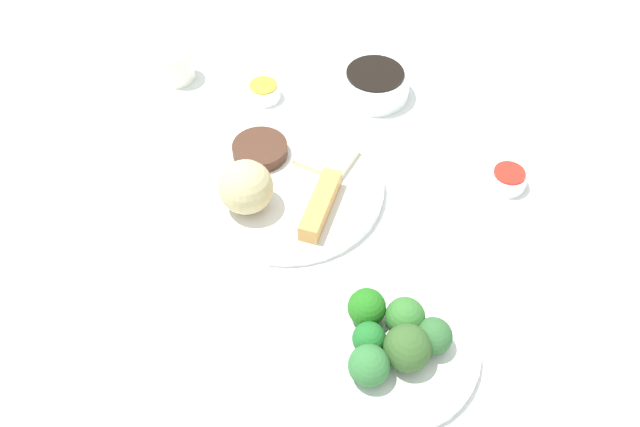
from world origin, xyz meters
name	(u,v)px	position (x,y,z in m)	size (l,w,h in m)	color
tabletop	(309,201)	(0.00, 0.00, 0.01)	(2.20, 2.20, 0.02)	white
main_plate	(289,185)	(0.00, -0.03, 0.03)	(0.27, 0.27, 0.02)	white
rice_scoop	(246,187)	(0.06, -0.06, 0.07)	(0.07, 0.07, 0.07)	#C9B781
spring_roll	(320,205)	(0.03, 0.03, 0.05)	(0.11, 0.03, 0.03)	#D4974A
crab_rangoon_wonton	(328,157)	(-0.06, 0.00, 0.04)	(0.07, 0.08, 0.01)	beige
stir_fry_heap	(260,150)	(-0.03, -0.09, 0.05)	(0.08, 0.08, 0.02)	#492B1E
broccoli_plate	(391,347)	(0.18, 0.18, 0.03)	(0.21, 0.21, 0.01)	white
broccoli_floret_0	(407,348)	(0.19, 0.20, 0.06)	(0.05, 0.05, 0.05)	#355B28
broccoli_floret_1	(405,317)	(0.16, 0.19, 0.06)	(0.05, 0.05, 0.05)	#35732E
broccoli_floret_2	(367,307)	(0.16, 0.14, 0.06)	(0.05, 0.05, 0.05)	#22701B
broccoli_floret_3	(369,366)	(0.23, 0.17, 0.06)	(0.05, 0.05, 0.05)	#337237
broccoli_floret_5	(433,336)	(0.17, 0.23, 0.06)	(0.04, 0.04, 0.04)	#316532
broccoli_floret_6	(369,339)	(0.20, 0.16, 0.05)	(0.04, 0.04, 0.04)	#1F6A27
soy_sauce_bowl	(374,85)	(-0.25, 0.01, 0.04)	(0.11, 0.11, 0.04)	white
soy_sauce_bowl_liquid	(375,73)	(-0.25, 0.01, 0.06)	(0.09, 0.09, 0.00)	black
sauce_ramekin_sweet_and_sour	(507,180)	(-0.13, 0.25, 0.03)	(0.05, 0.05, 0.02)	white
sauce_ramekin_sweet_and_sour_liquid	(510,173)	(-0.13, 0.25, 0.05)	(0.04, 0.04, 0.00)	red
sauce_ramekin_hot_mustard	(264,92)	(-0.17, -0.15, 0.03)	(0.05, 0.05, 0.02)	white
sauce_ramekin_hot_mustard_liquid	(263,85)	(-0.17, -0.15, 0.05)	(0.04, 0.04, 0.00)	yellow
teacup	(176,65)	(-0.16, -0.31, 0.05)	(0.06, 0.06, 0.05)	silver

